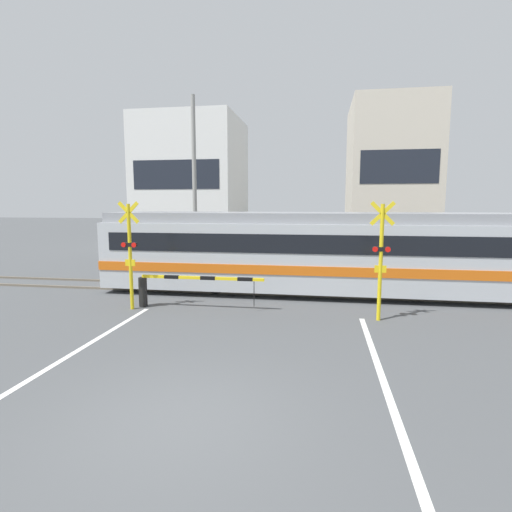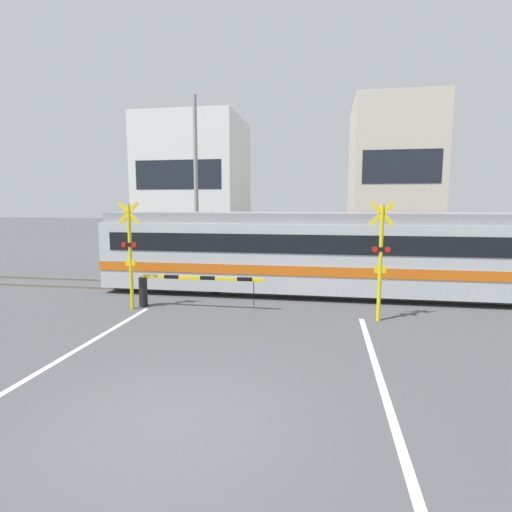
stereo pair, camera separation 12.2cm
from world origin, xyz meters
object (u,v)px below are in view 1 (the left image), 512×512
Objects in this scene: crossing_barrier_far at (328,261)px; crossing_signal_right at (381,256)px; commuter_train at (407,252)px; crossing_barrier_near at (176,284)px; pedestrian at (282,250)px; crossing_signal_left at (130,250)px.

crossing_barrier_far is 1.20× the size of crossing_signal_right.
commuter_train reaches higher than crossing_barrier_far.
crossing_barrier_near is 2.24× the size of pedestrian.
commuter_train is at bearing 21.20° from crossing_barrier_near.
crossing_signal_left is at bearing -164.50° from crossing_barrier_near.
commuter_train is 12.23× the size of pedestrian.
crossing_signal_left is (-8.84, -3.28, 0.26)m from commuter_train.
crossing_signal_right is (7.47, 0.00, 0.00)m from crossing_signal_left.
crossing_barrier_near is 1.20× the size of crossing_signal_right.
commuter_train is at bearing -48.50° from crossing_barrier_far.
pedestrian is (-2.17, 1.56, 0.29)m from crossing_barrier_far.
crossing_signal_right is at bearing -66.05° from pedestrian.
crossing_signal_right is at bearing -3.45° from crossing_barrier_near.
commuter_train reaches higher than pedestrian.
crossing_signal_left is 1.00× the size of crossing_signal_right.
pedestrian reaches higher than crossing_barrier_near.
crossing_barrier_near is 1.00× the size of crossing_barrier_far.
crossing_barrier_near is 7.98m from pedestrian.
crossing_barrier_far is 1.20× the size of crossing_signal_left.
crossing_signal_left and crossing_signal_right have the same top height.
pedestrian is at bearing 113.95° from crossing_signal_right.
crossing_barrier_near is at bearing -158.80° from commuter_train.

